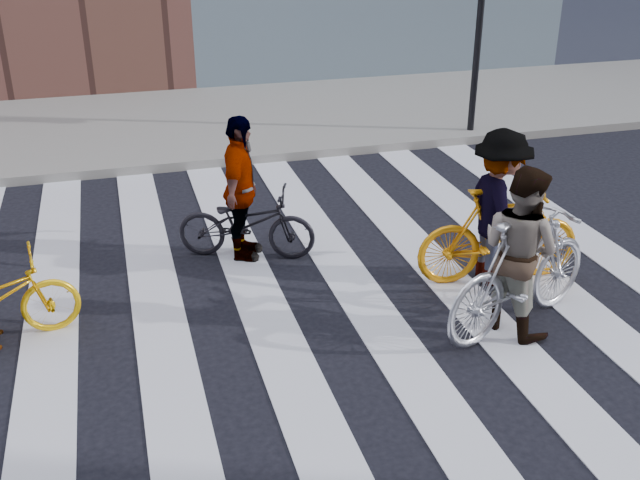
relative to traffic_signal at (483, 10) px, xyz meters
name	(u,v)px	position (x,y,z in m)	size (l,w,h in m)	color
ground	(320,316)	(-4.40, -5.32, -2.28)	(100.00, 100.00, 0.00)	black
sidewalk_far	(214,121)	(-4.40, 2.18, -2.20)	(100.00, 5.00, 0.15)	gray
zebra_crosswalk	(320,315)	(-4.40, -5.32, -2.27)	(8.25, 10.00, 0.01)	silver
traffic_signal	(483,10)	(0.00, 0.00, 0.00)	(0.22, 0.42, 3.33)	black
bike_silver_mid	(521,272)	(-2.51, -6.06, -1.65)	(0.59, 2.10, 1.26)	silver
bike_yellow_right	(499,235)	(-2.22, -5.08, -1.71)	(0.54, 1.90, 1.14)	#FE990E
bike_dark_rear	(246,223)	(-4.87, -3.68, -1.84)	(0.59, 1.68, 0.88)	black
rider_mid	(519,250)	(-2.56, -6.06, -1.40)	(0.85, 0.66, 1.75)	slate
rider_right	(498,208)	(-2.27, -5.08, -1.38)	(1.16, 0.67, 1.80)	slate
rider_rear	(240,189)	(-4.92, -3.68, -1.39)	(1.04, 0.43, 1.78)	slate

